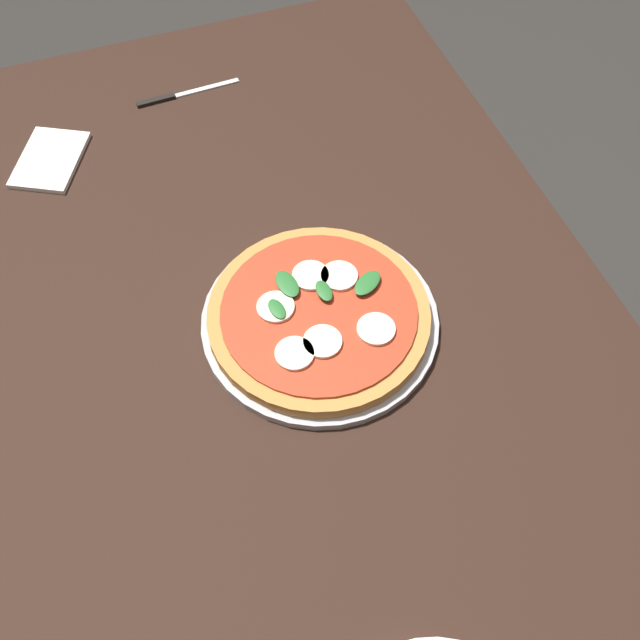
% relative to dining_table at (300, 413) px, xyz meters
% --- Properties ---
extents(ground_plane, '(6.00, 6.00, 0.00)m').
position_rel_dining_table_xyz_m(ground_plane, '(0.00, 0.00, -0.65)').
color(ground_plane, '#2D2B28').
extents(dining_table, '(1.51, 0.90, 0.75)m').
position_rel_dining_table_xyz_m(dining_table, '(0.00, 0.00, 0.00)').
color(dining_table, black).
rests_on(dining_table, ground_plane).
extents(serving_tray, '(0.31, 0.31, 0.01)m').
position_rel_dining_table_xyz_m(serving_tray, '(0.07, -0.05, 0.10)').
color(serving_tray, '#B2B2B7').
rests_on(serving_tray, dining_table).
extents(pizza, '(0.29, 0.29, 0.03)m').
position_rel_dining_table_xyz_m(pizza, '(0.07, -0.05, 0.12)').
color(pizza, '#C6843F').
rests_on(pizza, serving_tray).
extents(napkin, '(0.16, 0.14, 0.01)m').
position_rel_dining_table_xyz_m(napkin, '(0.50, 0.24, 0.10)').
color(napkin, white).
rests_on(napkin, dining_table).
extents(knife, '(0.02, 0.18, 0.01)m').
position_rel_dining_table_xyz_m(knife, '(0.58, 0.02, 0.10)').
color(knife, black).
rests_on(knife, dining_table).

